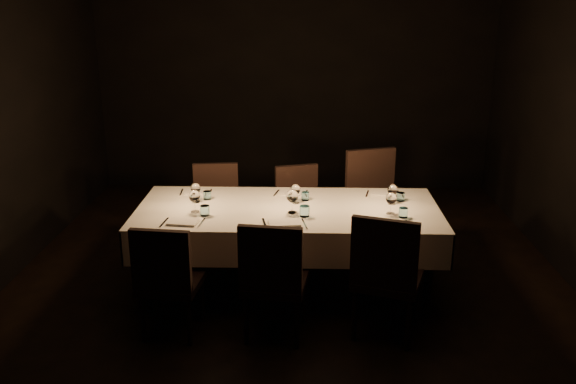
{
  "coord_description": "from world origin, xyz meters",
  "views": [
    {
      "loc": [
        0.13,
        -4.79,
        2.47
      ],
      "look_at": [
        0.0,
        0.0,
        0.9
      ],
      "focal_mm": 38.0,
      "sensor_mm": 36.0,
      "label": 1
    }
  ],
  "objects_px": {
    "dining_table": "(288,216)",
    "chair_far_right": "(375,200)",
    "chair_far_center": "(299,206)",
    "chair_near_left": "(167,276)",
    "chair_near_right": "(386,272)",
    "chair_far_left": "(216,206)",
    "chair_near_center": "(273,276)"
  },
  "relations": [
    {
      "from": "dining_table",
      "to": "chair_near_center",
      "type": "distance_m",
      "value": 0.82
    },
    {
      "from": "dining_table",
      "to": "chair_far_center",
      "type": "xyz_separation_m",
      "value": [
        0.09,
        0.8,
        -0.2
      ]
    },
    {
      "from": "chair_near_left",
      "to": "chair_far_left",
      "type": "relative_size",
      "value": 1.0
    },
    {
      "from": "chair_near_left",
      "to": "chair_near_center",
      "type": "distance_m",
      "value": 0.78
    },
    {
      "from": "dining_table",
      "to": "chair_near_left",
      "type": "bearing_deg",
      "value": -137.76
    },
    {
      "from": "chair_near_right",
      "to": "chair_far_center",
      "type": "xyz_separation_m",
      "value": [
        -0.65,
        1.55,
        -0.05
      ]
    },
    {
      "from": "dining_table",
      "to": "chair_far_center",
      "type": "height_order",
      "value": "chair_far_center"
    },
    {
      "from": "chair_far_left",
      "to": "chair_far_right",
      "type": "bearing_deg",
      "value": -4.54
    },
    {
      "from": "chair_near_left",
      "to": "chair_near_center",
      "type": "xyz_separation_m",
      "value": [
        0.78,
        -0.01,
        0.02
      ]
    },
    {
      "from": "dining_table",
      "to": "chair_far_right",
      "type": "distance_m",
      "value": 1.15
    },
    {
      "from": "dining_table",
      "to": "chair_near_left",
      "type": "relative_size",
      "value": 2.79
    },
    {
      "from": "chair_near_right",
      "to": "chair_far_right",
      "type": "relative_size",
      "value": 0.95
    },
    {
      "from": "chair_near_right",
      "to": "chair_far_right",
      "type": "bearing_deg",
      "value": -74.49
    },
    {
      "from": "chair_near_left",
      "to": "chair_near_right",
      "type": "relative_size",
      "value": 0.91
    },
    {
      "from": "dining_table",
      "to": "chair_near_left",
      "type": "distance_m",
      "value": 1.18
    },
    {
      "from": "chair_near_left",
      "to": "chair_far_center",
      "type": "xyz_separation_m",
      "value": [
        0.95,
        1.58,
        -0.01
      ]
    },
    {
      "from": "chair_near_right",
      "to": "chair_far_right",
      "type": "distance_m",
      "value": 1.55
    },
    {
      "from": "chair_near_left",
      "to": "chair_far_left",
      "type": "height_order",
      "value": "same"
    },
    {
      "from": "chair_near_right",
      "to": "chair_far_left",
      "type": "relative_size",
      "value": 1.1
    },
    {
      "from": "chair_near_left",
      "to": "chair_far_left",
      "type": "bearing_deg",
      "value": -89.17
    },
    {
      "from": "chair_far_center",
      "to": "chair_near_right",
      "type": "bearing_deg",
      "value": -84.24
    },
    {
      "from": "chair_near_right",
      "to": "chair_far_right",
      "type": "height_order",
      "value": "chair_far_right"
    },
    {
      "from": "chair_far_center",
      "to": "chair_far_right",
      "type": "bearing_deg",
      "value": -17.13
    },
    {
      "from": "chair_near_left",
      "to": "dining_table",
      "type": "bearing_deg",
      "value": -131.53
    },
    {
      "from": "chair_near_left",
      "to": "chair_near_right",
      "type": "bearing_deg",
      "value": -172.61
    },
    {
      "from": "chair_near_center",
      "to": "chair_far_left",
      "type": "bearing_deg",
      "value": -60.55
    },
    {
      "from": "chair_near_left",
      "to": "chair_far_right",
      "type": "xyz_separation_m",
      "value": [
        1.68,
        1.58,
        0.06
      ]
    },
    {
      "from": "chair_far_center",
      "to": "chair_near_center",
      "type": "bearing_deg",
      "value": -113.06
    },
    {
      "from": "chair_near_left",
      "to": "chair_far_center",
      "type": "distance_m",
      "value": 1.85
    },
    {
      "from": "dining_table",
      "to": "chair_far_left",
      "type": "bearing_deg",
      "value": 133.43
    },
    {
      "from": "chair_near_center",
      "to": "chair_far_center",
      "type": "height_order",
      "value": "chair_near_center"
    },
    {
      "from": "chair_near_left",
      "to": "chair_far_right",
      "type": "height_order",
      "value": "chair_far_right"
    }
  ]
}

